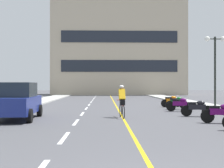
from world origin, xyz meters
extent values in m
plane|color=#47474C|center=(0.00, 21.00, 0.00)|extent=(140.00, 140.00, 0.00)
cube|color=#A8A8A3|center=(-7.20, 24.00, 0.06)|extent=(2.40, 72.00, 0.12)
cube|color=#A8A8A3|center=(7.20, 24.00, 0.06)|extent=(2.40, 72.00, 0.12)
cube|color=silver|center=(-2.00, 6.00, 0.00)|extent=(0.14, 2.20, 0.01)
cube|color=silver|center=(-2.00, 10.00, 0.00)|extent=(0.14, 2.20, 0.01)
cube|color=silver|center=(-2.00, 14.00, 0.00)|extent=(0.14, 2.20, 0.01)
cube|color=silver|center=(-2.00, 18.00, 0.00)|extent=(0.14, 2.20, 0.01)
cube|color=silver|center=(-2.00, 22.00, 0.00)|extent=(0.14, 2.20, 0.01)
cube|color=silver|center=(-2.00, 26.00, 0.00)|extent=(0.14, 2.20, 0.01)
cube|color=silver|center=(-2.00, 30.00, 0.00)|extent=(0.14, 2.20, 0.01)
cube|color=silver|center=(-2.00, 34.00, 0.00)|extent=(0.14, 2.20, 0.01)
cube|color=silver|center=(-2.00, 38.00, 0.00)|extent=(0.14, 2.20, 0.01)
cube|color=silver|center=(-2.00, 42.00, 0.00)|extent=(0.14, 2.20, 0.01)
cube|color=silver|center=(-2.00, 46.00, 0.00)|extent=(0.14, 2.20, 0.01)
cube|color=gold|center=(0.25, 24.00, 0.00)|extent=(0.12, 66.00, 0.01)
cube|color=#BCAD93|center=(1.75, 49.20, 7.93)|extent=(22.43, 8.40, 15.86)
cube|color=#1E232D|center=(1.75, 44.95, 4.76)|extent=(18.84, 0.10, 1.90)
cube|color=#1E232D|center=(1.75, 44.95, 9.51)|extent=(18.84, 0.10, 1.90)
cylinder|color=black|center=(7.08, 17.22, 2.60)|extent=(0.14, 0.14, 4.96)
cylinder|color=black|center=(7.08, 17.22, 4.93)|extent=(1.10, 0.08, 0.08)
sphere|color=white|center=(6.53, 17.22, 4.93)|extent=(0.36, 0.36, 0.36)
sphere|color=white|center=(7.63, 17.22, 4.93)|extent=(0.36, 0.36, 0.36)
cylinder|color=black|center=(-5.90, 12.53, 0.32)|extent=(0.25, 0.65, 0.64)
cylinder|color=black|center=(-4.20, 12.62, 0.32)|extent=(0.25, 0.65, 0.64)
cylinder|color=black|center=(-4.05, 9.82, 0.32)|extent=(0.25, 0.65, 0.64)
cube|color=navy|center=(-4.98, 11.17, 0.72)|extent=(1.92, 4.28, 0.80)
cube|color=#1E2833|center=(-4.98, 11.17, 1.47)|extent=(1.67, 2.28, 0.70)
cylinder|color=black|center=(3.90, 9.59, 0.30)|extent=(0.61, 0.25, 0.60)
cube|color=#590C59|center=(4.43, 9.45, 0.52)|extent=(0.94, 0.50, 0.28)
cube|color=black|center=(4.19, 9.52, 0.72)|extent=(0.49, 0.34, 0.10)
cylinder|color=black|center=(4.81, 12.20, 0.30)|extent=(0.61, 0.22, 0.60)
cylinder|color=black|center=(3.73, 12.41, 0.30)|extent=(0.61, 0.22, 0.60)
cube|color=black|center=(4.27, 12.31, 0.52)|extent=(0.94, 0.45, 0.28)
ellipsoid|color=black|center=(4.46, 12.27, 0.74)|extent=(0.48, 0.32, 0.22)
cube|color=black|center=(4.02, 12.36, 0.72)|extent=(0.48, 0.32, 0.10)
cylinder|color=silver|center=(4.81, 12.20, 0.90)|extent=(0.15, 0.59, 0.03)
cylinder|color=black|center=(4.66, 15.27, 0.30)|extent=(0.61, 0.22, 0.60)
cylinder|color=black|center=(3.58, 15.50, 0.30)|extent=(0.61, 0.22, 0.60)
cube|color=#590C59|center=(4.12, 15.38, 0.52)|extent=(0.94, 0.46, 0.28)
ellipsoid|color=#590C59|center=(4.31, 15.34, 0.74)|extent=(0.48, 0.33, 0.22)
cube|color=black|center=(3.87, 15.43, 0.72)|extent=(0.48, 0.33, 0.10)
cylinder|color=silver|center=(4.66, 15.27, 0.90)|extent=(0.16, 0.59, 0.03)
cylinder|color=black|center=(4.85, 17.21, 0.30)|extent=(0.60, 0.26, 0.60)
cylinder|color=black|center=(3.80, 16.90, 0.30)|extent=(0.60, 0.26, 0.60)
cube|color=#0C4C19|center=(4.32, 17.05, 0.52)|extent=(0.94, 0.52, 0.28)
ellipsoid|color=#0C4C19|center=(4.52, 17.11, 0.74)|extent=(0.49, 0.35, 0.22)
cube|color=black|center=(4.08, 16.99, 0.72)|extent=(0.49, 0.35, 0.10)
cylinder|color=silver|center=(4.85, 17.21, 0.90)|extent=(0.19, 0.59, 0.03)
cylinder|color=black|center=(4.95, 19.35, 0.30)|extent=(0.60, 0.26, 0.60)
cylinder|color=black|center=(3.89, 19.05, 0.30)|extent=(0.60, 0.26, 0.60)
cube|color=orange|center=(4.42, 19.20, 0.52)|extent=(0.94, 0.52, 0.28)
ellipsoid|color=orange|center=(4.61, 19.26, 0.74)|extent=(0.49, 0.35, 0.22)
cube|color=black|center=(4.18, 19.13, 0.72)|extent=(0.49, 0.35, 0.10)
cylinder|color=silver|center=(4.95, 19.35, 0.90)|extent=(0.19, 0.59, 0.03)
torus|color=black|center=(0.17, 12.48, 0.34)|extent=(0.10, 0.72, 0.72)
torus|color=black|center=(0.26, 11.43, 0.34)|extent=(0.10, 0.72, 0.72)
cylinder|color=red|center=(0.22, 11.93, 0.64)|extent=(0.12, 0.95, 0.04)
cube|color=black|center=(0.23, 11.78, 0.86)|extent=(0.12, 0.21, 0.06)
cylinder|color=red|center=(0.18, 12.38, 0.89)|extent=(0.42, 0.07, 0.03)
cube|color=black|center=(0.23, 11.83, 0.79)|extent=(0.27, 0.38, 0.28)
cube|color=yellow|center=(0.21, 11.98, 1.19)|extent=(0.36, 0.48, 0.61)
sphere|color=#8C6647|center=(0.20, 12.11, 1.54)|extent=(0.20, 0.20, 0.20)
ellipsoid|color=white|center=(0.20, 12.11, 1.61)|extent=(0.24, 0.26, 0.16)
camera|label=1|loc=(-0.71, -3.77, 1.71)|focal=48.44mm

